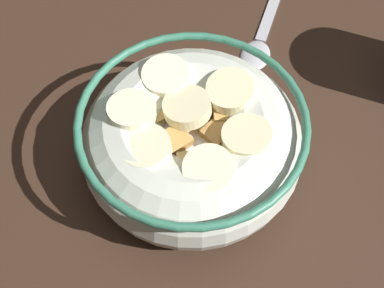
# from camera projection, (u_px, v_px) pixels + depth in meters

# --- Properties ---
(ground_plane) EXTENTS (1.14, 1.14, 0.02)m
(ground_plane) POSITION_uv_depth(u_px,v_px,m) (192.00, 170.00, 0.42)
(ground_plane) COLOR #332116
(cereal_bowl) EXTENTS (0.16, 0.16, 0.07)m
(cereal_bowl) POSITION_uv_depth(u_px,v_px,m) (192.00, 140.00, 0.38)
(cereal_bowl) COLOR beige
(cereal_bowl) RESTS_ON ground_plane
(spoon) EXTENTS (0.09, 0.13, 0.01)m
(spoon) POSITION_uv_depth(u_px,v_px,m) (262.00, 35.00, 0.48)
(spoon) COLOR #A5A5AD
(spoon) RESTS_ON ground_plane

